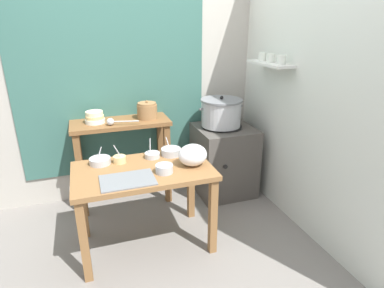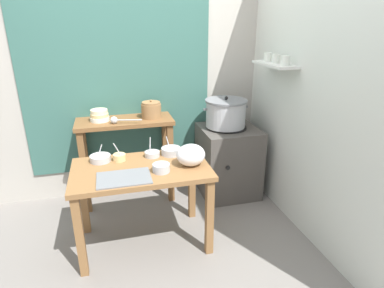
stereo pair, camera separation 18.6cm
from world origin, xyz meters
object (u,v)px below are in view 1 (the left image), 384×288
Objects in this scene: prep_bowl_0 at (171,151)px; prep_bowl_3 at (164,168)px; ladle at (112,122)px; back_shelf_table at (122,142)px; prep_table at (144,181)px; prep_bowl_2 at (100,161)px; prep_bowl_4 at (120,159)px; plastic_bag at (193,155)px; serving_tray at (128,180)px; stove_block at (224,160)px; clay_pot at (147,111)px; steamer_pot at (221,112)px; prep_bowl_1 at (152,155)px; bowl_stack_enamel at (95,117)px.

prep_bowl_0 reaches higher than prep_bowl_3.
back_shelf_table is at bearing 51.96° from ladle.
prep_table is 1.15× the size of back_shelf_table.
back_shelf_table reaches higher than prep_bowl_2.
prep_bowl_4 is (-0.16, 0.18, 0.14)m from prep_table.
prep_bowl_3 is (-0.26, -0.06, -0.05)m from plastic_bag.
ladle is at bearing 90.82° from serving_tray.
serving_tray is 2.32× the size of prep_bowl_2.
back_shelf_table is 0.69m from prep_bowl_0.
prep_bowl_4 is at bearing 156.62° from plastic_bag.
stove_block is 0.93m from prep_bowl_0.
clay_pot is (0.21, 0.79, 0.37)m from prep_table.
clay_pot is 1.16× the size of prep_bowl_2.
steamer_pot is 1.42m from serving_tray.
ladle is at bearing -162.33° from clay_pot.
steamer_pot reaches higher than serving_tray.
steamer_pot reaches higher than ladle.
prep_bowl_2 is 1.05× the size of prep_bowl_4.
prep_bowl_0 is 0.17m from prep_bowl_1.
steamer_pot is at bearing -6.05° from back_shelf_table.
prep_bowl_1 is (0.27, 0.37, 0.02)m from serving_tray.
steamer_pot is at bearing 34.80° from prep_table.
steamer_pot is 0.85m from prep_bowl_0.
clay_pot reaches higher than prep_bowl_2.
clay_pot is 0.74m from prep_bowl_4.
prep_bowl_3 is (0.15, -0.12, 0.15)m from prep_table.
bowl_stack_enamel is at bearing 176.10° from back_shelf_table.
bowl_stack_enamel is 1.37× the size of prep_bowl_3.
prep_bowl_3 is (0.30, -0.79, -0.18)m from ladle.
steamer_pot reaches higher than prep_bowl_1.
back_shelf_table is at bearing 85.29° from serving_tray.
steamer_pot is (-0.04, 0.02, 0.54)m from stove_block.
back_shelf_table is 0.41m from clay_pot.
clay_pot reaches higher than ladle.
clay_pot is 1.17× the size of prep_bowl_0.
steamer_pot is 1.38m from prep_bowl_2.
ladle is at bearing -179.69° from steamer_pot.
steamer_pot is at bearing 44.07° from prep_bowl_3.
ladle is at bearing 133.77° from prep_bowl_0.
prep_bowl_2 is (-0.16, -0.46, -0.19)m from ladle.
prep_bowl_2 is 0.16m from prep_bowl_4.
back_shelf_table reaches higher than prep_bowl_0.
serving_tray is at bearing -125.94° from prep_bowl_1.
steamer_pot is 3.56× the size of prep_bowl_3.
prep_bowl_1 is (0.28, -0.47, -0.19)m from ladle.
plastic_bag is 1.74× the size of prep_bowl_3.
prep_bowl_2 is (-1.33, -0.45, 0.37)m from stove_block.
prep_bowl_0 is at bearing 34.94° from prep_table.
prep_bowl_3 is at bearing -69.05° from ladle.
stove_block is 1.07m from prep_bowl_1.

